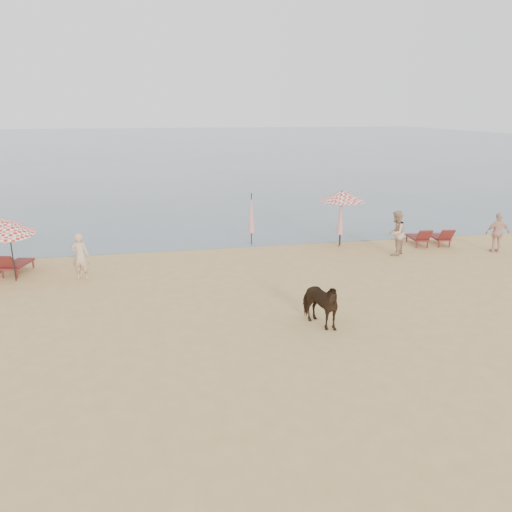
{
  "coord_description": "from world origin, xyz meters",
  "views": [
    {
      "loc": [
        -2.96,
        -9.78,
        5.55
      ],
      "look_at": [
        0.0,
        5.0,
        1.1
      ],
      "focal_mm": 35.0,
      "sensor_mm": 36.0,
      "label": 1
    }
  ],
  "objects_px": {
    "umbrella_open_right": "(342,196)",
    "beachgoer_right_a": "(396,233)",
    "cow": "(319,303)",
    "beachgoer_left": "(81,256)",
    "umbrella_closed_left": "(251,213)",
    "lounger_cluster_right": "(430,237)",
    "beachgoer_right_b": "(498,233)",
    "umbrella_closed_right": "(341,215)",
    "umbrella_open_left_b": "(9,229)"
  },
  "relations": [
    {
      "from": "umbrella_open_right",
      "to": "beachgoer_right_a",
      "type": "distance_m",
      "value": 2.72
    },
    {
      "from": "cow",
      "to": "beachgoer_left",
      "type": "relative_size",
      "value": 0.95
    },
    {
      "from": "umbrella_closed_left",
      "to": "umbrella_open_right",
      "type": "bearing_deg",
      "value": -11.68
    },
    {
      "from": "lounger_cluster_right",
      "to": "beachgoer_right_b",
      "type": "relative_size",
      "value": 1.04
    },
    {
      "from": "beachgoer_left",
      "to": "beachgoer_right_b",
      "type": "xyz_separation_m",
      "value": [
        15.93,
        0.2,
        -0.0
      ]
    },
    {
      "from": "beachgoer_right_a",
      "to": "lounger_cluster_right",
      "type": "bearing_deg",
      "value": 162.27
    },
    {
      "from": "beachgoer_right_b",
      "to": "cow",
      "type": "bearing_deg",
      "value": 40.33
    },
    {
      "from": "umbrella_closed_right",
      "to": "lounger_cluster_right",
      "type": "bearing_deg",
      "value": -8.34
    },
    {
      "from": "lounger_cluster_right",
      "to": "umbrella_open_left_b",
      "type": "xyz_separation_m",
      "value": [
        -16.02,
        -1.41,
        1.42
      ]
    },
    {
      "from": "umbrella_closed_right",
      "to": "umbrella_closed_left",
      "type": "bearing_deg",
      "value": 163.74
    },
    {
      "from": "umbrella_open_left_b",
      "to": "lounger_cluster_right",
      "type": "bearing_deg",
      "value": 4.97
    },
    {
      "from": "cow",
      "to": "beachgoer_left",
      "type": "bearing_deg",
      "value": 116.93
    },
    {
      "from": "beachgoer_right_a",
      "to": "beachgoer_right_b",
      "type": "relative_size",
      "value": 1.11
    },
    {
      "from": "umbrella_open_left_b",
      "to": "beachgoer_left",
      "type": "bearing_deg",
      "value": -5.83
    },
    {
      "from": "lounger_cluster_right",
      "to": "umbrella_open_left_b",
      "type": "height_order",
      "value": "umbrella_open_left_b"
    },
    {
      "from": "cow",
      "to": "beachgoer_right_b",
      "type": "relative_size",
      "value": 0.95
    },
    {
      "from": "cow",
      "to": "beachgoer_left",
      "type": "xyz_separation_m",
      "value": [
        -6.65,
        5.25,
        0.16
      ]
    },
    {
      "from": "lounger_cluster_right",
      "to": "cow",
      "type": "xyz_separation_m",
      "value": [
        -7.2,
        -6.88,
        0.26
      ]
    },
    {
      "from": "umbrella_open_left_b",
      "to": "beachgoer_right_a",
      "type": "bearing_deg",
      "value": 1.62
    },
    {
      "from": "umbrella_closed_right",
      "to": "beachgoer_right_b",
      "type": "relative_size",
      "value": 1.4
    },
    {
      "from": "umbrella_closed_left",
      "to": "cow",
      "type": "bearing_deg",
      "value": -88.8
    },
    {
      "from": "lounger_cluster_right",
      "to": "beachgoer_right_b",
      "type": "height_order",
      "value": "beachgoer_right_b"
    },
    {
      "from": "beachgoer_right_b",
      "to": "umbrella_open_left_b",
      "type": "bearing_deg",
      "value": 9.84
    },
    {
      "from": "umbrella_closed_right",
      "to": "beachgoer_right_b",
      "type": "distance_m",
      "value": 6.27
    },
    {
      "from": "cow",
      "to": "umbrella_open_right",
      "type": "bearing_deg",
      "value": 40.78
    },
    {
      "from": "umbrella_open_left_b",
      "to": "beachgoer_right_a",
      "type": "distance_m",
      "value": 13.96
    },
    {
      "from": "umbrella_closed_right",
      "to": "beachgoer_left",
      "type": "distance_m",
      "value": 10.27
    },
    {
      "from": "lounger_cluster_right",
      "to": "beachgoer_left",
      "type": "bearing_deg",
      "value": -167.63
    },
    {
      "from": "umbrella_open_left_b",
      "to": "cow",
      "type": "bearing_deg",
      "value": -31.85
    },
    {
      "from": "beachgoer_left",
      "to": "umbrella_closed_left",
      "type": "bearing_deg",
      "value": -140.45
    },
    {
      "from": "umbrella_open_right",
      "to": "beachgoer_left",
      "type": "height_order",
      "value": "umbrella_open_right"
    },
    {
      "from": "beachgoer_right_a",
      "to": "beachgoer_right_b",
      "type": "height_order",
      "value": "beachgoer_right_a"
    },
    {
      "from": "beachgoer_right_a",
      "to": "cow",
      "type": "bearing_deg",
      "value": 5.84
    },
    {
      "from": "beachgoer_left",
      "to": "beachgoer_right_a",
      "type": "relative_size",
      "value": 0.91
    },
    {
      "from": "lounger_cluster_right",
      "to": "umbrella_closed_right",
      "type": "distance_m",
      "value": 4.0
    },
    {
      "from": "umbrella_closed_left",
      "to": "beachgoer_right_b",
      "type": "height_order",
      "value": "umbrella_closed_left"
    },
    {
      "from": "umbrella_open_right",
      "to": "beachgoer_left",
      "type": "distance_m",
      "value": 10.53
    },
    {
      "from": "umbrella_closed_right",
      "to": "beachgoer_right_a",
      "type": "bearing_deg",
      "value": -42.16
    },
    {
      "from": "umbrella_closed_right",
      "to": "beachgoer_left",
      "type": "relative_size",
      "value": 1.4
    },
    {
      "from": "umbrella_closed_right",
      "to": "beachgoer_right_a",
      "type": "relative_size",
      "value": 1.27
    },
    {
      "from": "lounger_cluster_right",
      "to": "beachgoer_right_a",
      "type": "bearing_deg",
      "value": -148.83
    },
    {
      "from": "lounger_cluster_right",
      "to": "umbrella_open_left_b",
      "type": "relative_size",
      "value": 0.8
    },
    {
      "from": "umbrella_open_left_b",
      "to": "beachgoer_right_a",
      "type": "relative_size",
      "value": 1.17
    },
    {
      "from": "lounger_cluster_right",
      "to": "beachgoer_right_a",
      "type": "height_order",
      "value": "beachgoer_right_a"
    },
    {
      "from": "umbrella_open_right",
      "to": "cow",
      "type": "height_order",
      "value": "umbrella_open_right"
    },
    {
      "from": "umbrella_open_right",
      "to": "cow",
      "type": "distance_m",
      "value": 8.6
    },
    {
      "from": "umbrella_open_right",
      "to": "umbrella_closed_right",
      "type": "xyz_separation_m",
      "value": [
        -0.14,
        -0.27,
        -0.73
      ]
    },
    {
      "from": "beachgoer_left",
      "to": "beachgoer_right_b",
      "type": "distance_m",
      "value": 15.93
    },
    {
      "from": "umbrella_open_right",
      "to": "beachgoer_right_b",
      "type": "bearing_deg",
      "value": -38.54
    },
    {
      "from": "umbrella_closed_right",
      "to": "beachgoer_right_a",
      "type": "height_order",
      "value": "umbrella_closed_right"
    }
  ]
}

